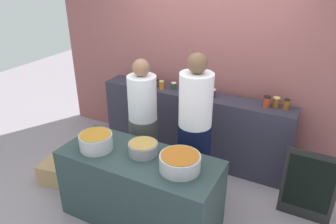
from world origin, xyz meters
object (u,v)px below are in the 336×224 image
(preserve_jar_8, at_px, (286,104))
(preserve_jar_4, at_px, (189,91))
(preserve_jar_6, at_px, (267,102))
(bread_crate, at_px, (58,172))
(cooking_pot_right, at_px, (180,162))
(preserve_jar_3, at_px, (174,86))
(chalkboard_sign, at_px, (309,187))
(preserve_jar_2, at_px, (162,85))
(preserve_jar_0, at_px, (150,81))
(cooking_pot_left, at_px, (96,141))
(cook_in_cap, at_px, (194,137))
(cook_with_tongs, at_px, (143,129))
(preserve_jar_1, at_px, (155,83))
(cooking_pot_center, at_px, (143,148))
(preserve_jar_7, at_px, (276,102))
(preserve_jar_5, at_px, (212,93))

(preserve_jar_8, bearing_deg, preserve_jar_4, -174.46)
(preserve_jar_6, relative_size, bread_crate, 0.32)
(preserve_jar_6, height_order, cooking_pot_right, preserve_jar_6)
(preserve_jar_3, xyz_separation_m, chalkboard_sign, (1.92, -0.57, -0.63))
(preserve_jar_2, xyz_separation_m, preserve_jar_3, (0.15, 0.07, -0.01))
(preserve_jar_0, bearing_deg, cooking_pot_left, -81.76)
(preserve_jar_6, height_order, cook_in_cap, cook_in_cap)
(cooking_pot_left, height_order, cook_with_tongs, cook_with_tongs)
(preserve_jar_0, xyz_separation_m, preserve_jar_4, (0.66, -0.08, -0.01))
(cooking_pot_left, bearing_deg, preserve_jar_2, 89.15)
(preserve_jar_6, xyz_separation_m, preserve_jar_8, (0.22, 0.03, -0.00))
(cook_with_tongs, bearing_deg, cooking_pot_left, -100.28)
(preserve_jar_1, height_order, cooking_pot_center, preserve_jar_1)
(cooking_pot_right, relative_size, cook_with_tongs, 0.24)
(preserve_jar_6, relative_size, cooking_pot_center, 0.44)
(preserve_jar_2, height_order, cook_with_tongs, cook_with_tongs)
(preserve_jar_7, relative_size, cooking_pot_right, 0.32)
(preserve_jar_2, height_order, preserve_jar_6, preserve_jar_6)
(preserve_jar_2, distance_m, chalkboard_sign, 2.23)
(preserve_jar_4, xyz_separation_m, cooking_pot_right, (0.51, -1.34, -0.16))
(preserve_jar_0, height_order, preserve_jar_2, preserve_jar_2)
(cooking_pot_left, xyz_separation_m, cook_with_tongs, (0.13, 0.73, -0.17))
(preserve_jar_0, bearing_deg, cooking_pot_right, -50.56)
(cooking_pot_center, distance_m, cook_in_cap, 0.65)
(cook_in_cap, bearing_deg, preserve_jar_2, 138.52)
(preserve_jar_2, distance_m, preserve_jar_6, 1.43)
(preserve_jar_3, height_order, bread_crate, preserve_jar_3)
(preserve_jar_5, bearing_deg, cooking_pot_left, -116.63)
(preserve_jar_0, relative_size, preserve_jar_8, 0.88)
(preserve_jar_3, height_order, cooking_pot_right, preserve_jar_3)
(preserve_jar_1, height_order, cook_in_cap, cook_in_cap)
(cooking_pot_left, height_order, chalkboard_sign, cooking_pot_left)
(cooking_pot_left, bearing_deg, chalkboard_sign, 23.69)
(preserve_jar_4, distance_m, chalkboard_sign, 1.83)
(preserve_jar_2, height_order, preserve_jar_7, preserve_jar_7)
(preserve_jar_3, distance_m, cooking_pot_right, 1.63)
(preserve_jar_4, relative_size, bread_crate, 0.23)
(preserve_jar_6, height_order, chalkboard_sign, preserve_jar_6)
(preserve_jar_2, height_order, preserve_jar_5, preserve_jar_2)
(preserve_jar_8, distance_m, cook_in_cap, 1.20)
(preserve_jar_0, xyz_separation_m, preserve_jar_8, (1.88, 0.03, 0.01))
(preserve_jar_4, distance_m, preserve_jar_5, 0.31)
(preserve_jar_4, height_order, preserve_jar_6, preserve_jar_6)
(cooking_pot_right, relative_size, cook_in_cap, 0.22)
(preserve_jar_3, bearing_deg, cook_in_cap, -50.08)
(preserve_jar_0, height_order, preserve_jar_3, preserve_jar_0)
(preserve_jar_4, distance_m, preserve_jar_6, 1.00)
(preserve_jar_8, height_order, cooking_pot_right, preserve_jar_8)
(preserve_jar_1, xyz_separation_m, cooking_pot_center, (0.60, -1.32, -0.18))
(preserve_jar_3, xyz_separation_m, cooking_pot_left, (-0.17, -1.49, -0.16))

